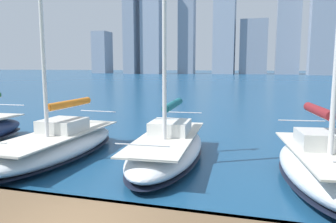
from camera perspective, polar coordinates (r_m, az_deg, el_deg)
name	(u,v)px	position (r m, az deg, el deg)	size (l,w,h in m)	color
city_skyline	(275,29)	(166.75, 18.08, 13.47)	(174.54, 24.74, 54.61)	#939EAD
sailboat_maroon	(323,166)	(11.81, 25.44, -8.51)	(3.32, 6.81, 11.73)	silver
sailboat_teal	(168,146)	(13.54, -0.01, -6.00)	(3.08, 8.04, 12.70)	white
sailboat_orange	(57,143)	(14.87, -18.70, -5.26)	(2.88, 8.14, 11.59)	silver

